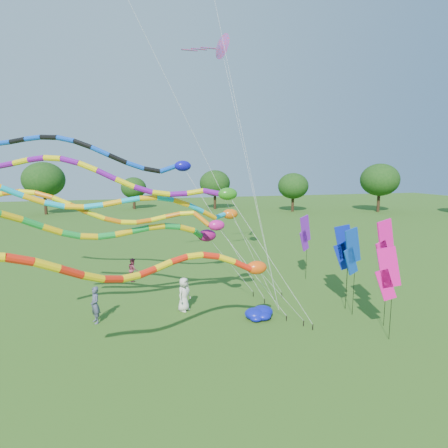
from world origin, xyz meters
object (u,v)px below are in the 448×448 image
object	(u,v)px
blue_nylon_heap	(261,313)
person_a	(184,294)
person_b	(95,305)
tube_kite_orange	(138,215)
tube_kite_red	(182,266)
person_c	(133,270)

from	to	relation	value
blue_nylon_heap	person_a	distance (m)	4.24
person_b	person_a	bearing A→B (deg)	72.50
person_a	person_b	distance (m)	4.55
tube_kite_orange	blue_nylon_heap	size ratio (longest dim) A/B	7.80
person_a	tube_kite_orange	bearing A→B (deg)	171.05
tube_kite_red	person_b	bearing A→B (deg)	106.28
tube_kite_red	person_a	bearing A→B (deg)	61.96
person_a	person_b	bearing A→B (deg)	138.71
tube_kite_orange	person_b	bearing A→B (deg)	155.68
tube_kite_red	person_b	distance (m)	7.01
person_b	person_c	distance (m)	6.98
tube_kite_red	tube_kite_orange	bearing A→B (deg)	91.76
person_b	tube_kite_orange	bearing A→B (deg)	35.04
blue_nylon_heap	person_c	xyz separation A→B (m)	(-6.15, 8.27, 0.57)
tube_kite_red	tube_kite_orange	xyz separation A→B (m)	(-1.38, 3.79, 1.56)
blue_nylon_heap	person_c	distance (m)	10.32
tube_kite_red	person_a	xyz separation A→B (m)	(0.97, 5.58, -3.09)
person_c	tube_kite_red	bearing A→B (deg)	-175.86
tube_kite_orange	blue_nylon_heap	world-z (taller)	tube_kite_orange
tube_kite_red	tube_kite_orange	distance (m)	4.33
blue_nylon_heap	person_b	size ratio (longest dim) A/B	0.91
tube_kite_orange	blue_nylon_heap	distance (m)	8.06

